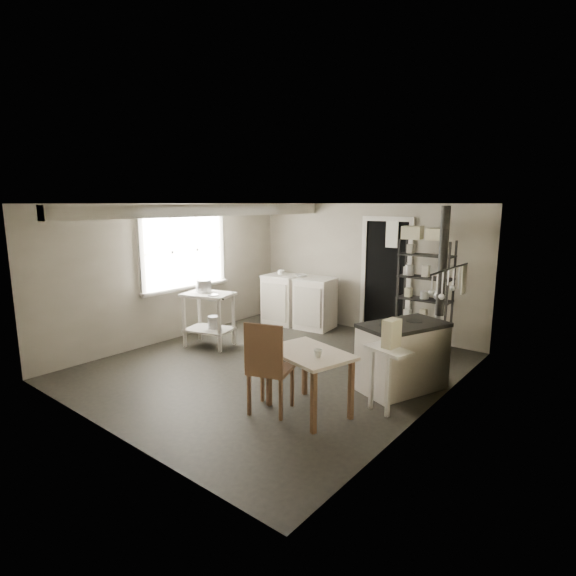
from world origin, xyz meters
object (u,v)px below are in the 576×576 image
Objects in this scene: flour_sack at (403,337)px; stove at (402,355)px; shelf_rack at (425,291)px; stockpot at (204,288)px; chair at (271,370)px; base_cabinets at (299,302)px; prep_table at (209,322)px; work_table at (309,380)px.

stove is at bearing -65.74° from flour_sack.
shelf_rack is 1.81m from stove.
shelf_rack is (2.92, 2.00, 0.01)m from stockpot.
chair reaches higher than stove.
stove is (2.84, -1.56, -0.02)m from base_cabinets.
chair is 2.86m from flour_sack.
shelf_rack is at bearing -4.52° from base_cabinets.
stove is at bearing 6.13° from prep_table.
stove is at bearing 67.09° from work_table.
stove is at bearing -36.23° from base_cabinets.
flour_sack is (0.27, 2.84, -0.25)m from chair.
stove is (3.35, 0.32, -0.50)m from stockpot.
base_cabinets is at bearing 129.36° from work_table.
shelf_rack reaches higher than stove.
work_table is at bearing -92.74° from shelf_rack.
flour_sack is (2.74, 1.67, -0.70)m from stockpot.
stockpot is at bearing 168.75° from prep_table.
prep_table is 0.56m from stockpot.
prep_table reaches higher than work_table.
stockpot reaches higher than work_table.
base_cabinets is at bearing 172.41° from stove.
prep_table is 2.60m from chair.
stockpot is 2.77m from chair.
prep_table is 0.81× the size of stove.
chair reaches higher than prep_table.
base_cabinets reaches higher than stove.
flour_sack is at bearing 91.77° from work_table.
stockpot is 0.29× the size of work_table.
prep_table is at bearing 134.88° from chair.
stockpot reaches higher than base_cabinets.
stockpot is 0.25× the size of stove.
flour_sack is at bearing 33.11° from prep_table.
base_cabinets is 0.82× the size of shelf_rack.
shelf_rack reaches higher than flour_sack.
prep_table is at bearing -144.71° from shelf_rack.
stockpot is at bearing -112.60° from base_cabinets.
base_cabinets is 2.25m from flour_sack.
shelf_rack is 1.62× the size of stove.
stockpot is 3.02m from work_table.
shelf_rack reaches higher than base_cabinets.
base_cabinets is 1.36× the size of chair.
shelf_rack is 1.88× the size of work_table.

